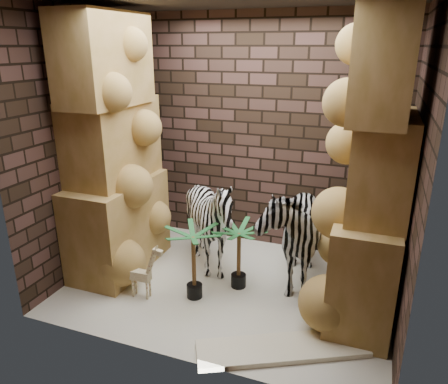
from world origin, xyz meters
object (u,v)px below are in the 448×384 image
at_px(giraffe_toy, 140,270).
at_px(palm_back, 194,263).
at_px(zebra_left, 211,227).
at_px(palm_front, 239,256).
at_px(zebra_right, 290,221).
at_px(surfboard, 282,349).

bearing_deg(giraffe_toy, palm_back, 18.05).
relative_size(zebra_left, palm_front, 1.66).
bearing_deg(zebra_right, palm_back, -151.57).
distance_m(zebra_right, surfboard, 1.42).
bearing_deg(palm_back, giraffe_toy, -160.58).
distance_m(zebra_right, palm_back, 1.16).
bearing_deg(zebra_right, palm_front, -156.46).
distance_m(zebra_left, palm_back, 0.61).
relative_size(giraffe_toy, surfboard, 0.43).
height_order(zebra_left, palm_back, zebra_left).
distance_m(zebra_right, zebra_left, 0.94).
bearing_deg(giraffe_toy, zebra_left, 56.15).
xyz_separation_m(giraffe_toy, palm_back, (0.54, 0.19, 0.08)).
bearing_deg(surfboard, palm_back, 127.42).
relative_size(zebra_left, palm_back, 1.54).
height_order(zebra_right, zebra_left, zebra_right).
distance_m(zebra_left, surfboard, 1.67).
distance_m(zebra_right, giraffe_toy, 1.72).
height_order(zebra_right, giraffe_toy, zebra_right).
relative_size(zebra_left, surfboard, 0.82).
bearing_deg(zebra_left, giraffe_toy, -118.92).
bearing_deg(zebra_left, palm_front, -23.91).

